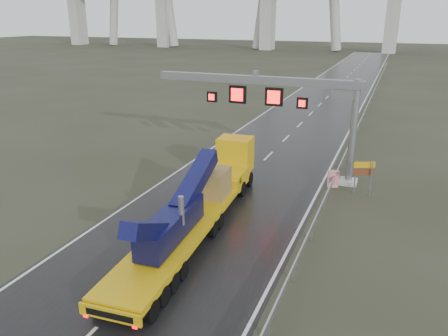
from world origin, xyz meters
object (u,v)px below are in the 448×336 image
at_px(exit_sign_pair, 364,172).
at_px(striped_barrier, 333,179).
at_px(sign_gantry, 284,99).
at_px(heavy_haul_truck, 204,195).

distance_m(exit_sign_pair, striped_barrier, 2.37).
bearing_deg(striped_barrier, sign_gantry, 144.34).
distance_m(sign_gantry, exit_sign_pair, 7.31).
bearing_deg(exit_sign_pair, striped_barrier, 133.57).
bearing_deg(sign_gantry, exit_sign_pair, -17.17).
bearing_deg(heavy_haul_truck, exit_sign_pair, 37.66).
height_order(heavy_haul_truck, striped_barrier, heavy_haul_truck).
xyz_separation_m(sign_gantry, exit_sign_pair, (5.86, -1.81, -3.98)).
xyz_separation_m(sign_gantry, striped_barrier, (3.90, -0.99, -5.03)).
bearing_deg(heavy_haul_truck, striped_barrier, 48.81).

